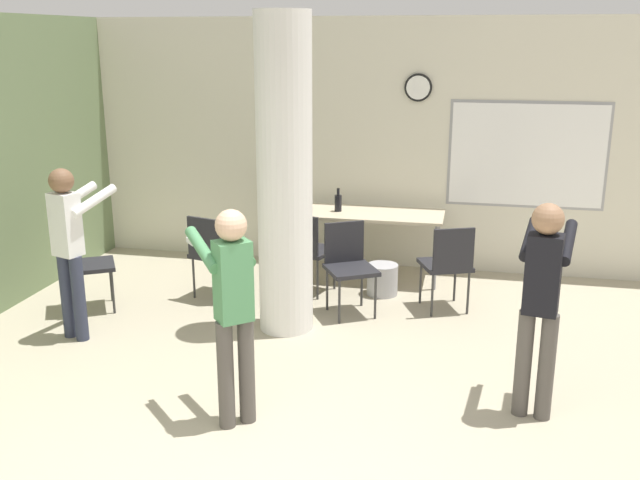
{
  "coord_description": "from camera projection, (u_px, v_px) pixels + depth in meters",
  "views": [
    {
      "loc": [
        0.93,
        -2.95,
        2.58
      ],
      "look_at": [
        -0.22,
        2.45,
        1.0
      ],
      "focal_mm": 40.0,
      "sensor_mm": 36.0,
      "label": 1
    }
  ],
  "objects": [
    {
      "name": "person_watching_back",
      "position": [
        70.0,
        240.0,
        6.12
      ],
      "size": [
        0.47,
        0.61,
        1.53
      ],
      "color": "#2D3347",
      "rests_on": "ground_plane"
    },
    {
      "name": "person_playing_side",
      "position": [
        542.0,
        294.0,
        4.82
      ],
      "size": [
        0.42,
        0.63,
        1.54
      ],
      "color": "#514C47",
      "rests_on": "ground_plane"
    },
    {
      "name": "chair_table_right",
      "position": [
        448.0,
        261.0,
        6.82
      ],
      "size": [
        0.57,
        0.57,
        0.87
      ],
      "color": "#232328",
      "rests_on": "ground_plane"
    },
    {
      "name": "chair_by_left_wall",
      "position": [
        82.0,
        260.0,
        6.85
      ],
      "size": [
        0.6,
        0.6,
        0.87
      ],
      "color": "#232328",
      "rests_on": "ground_plane"
    },
    {
      "name": "wall_back",
      "position": [
        390.0,
        145.0,
        8.04
      ],
      "size": [
        8.0,
        0.15,
        2.8
      ],
      "color": "beige",
      "rests_on": "ground_plane"
    },
    {
      "name": "person_playing_front",
      "position": [
        232.0,
        301.0,
        4.72
      ],
      "size": [
        0.58,
        0.6,
        1.53
      ],
      "color": "#514C47",
      "rests_on": "ground_plane"
    },
    {
      "name": "chair_near_pillar",
      "position": [
        213.0,
        250.0,
        7.18
      ],
      "size": [
        0.55,
        0.55,
        0.87
      ],
      "color": "#232328",
      "rests_on": "ground_plane"
    },
    {
      "name": "support_pillar",
      "position": [
        285.0,
        178.0,
        6.19
      ],
      "size": [
        0.49,
        0.49,
        2.8
      ],
      "color": "white",
      "rests_on": "ground_plane"
    },
    {
      "name": "waste_bin",
      "position": [
        382.0,
        279.0,
        7.38
      ],
      "size": [
        0.32,
        0.32,
        0.32
      ],
      "color": "#B2B2B7",
      "rests_on": "ground_plane"
    },
    {
      "name": "bottle_on_table",
      "position": [
        338.0,
        202.0,
        7.79
      ],
      "size": [
        0.08,
        0.08,
        0.26
      ],
      "color": "black",
      "rests_on": "folding_table"
    },
    {
      "name": "chair_table_left",
      "position": [
        307.0,
        246.0,
        7.31
      ],
      "size": [
        0.55,
        0.55,
        0.87
      ],
      "color": "#232328",
      "rests_on": "ground_plane"
    },
    {
      "name": "chair_table_front",
      "position": [
        349.0,
        262.0,
        6.81
      ],
      "size": [
        0.6,
        0.6,
        0.87
      ],
      "color": "#232328",
      "rests_on": "ground_plane"
    },
    {
      "name": "folding_table",
      "position": [
        370.0,
        217.0,
        7.77
      ],
      "size": [
        1.6,
        0.66,
        0.74
      ],
      "color": "beige",
      "rests_on": "ground_plane"
    }
  ]
}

